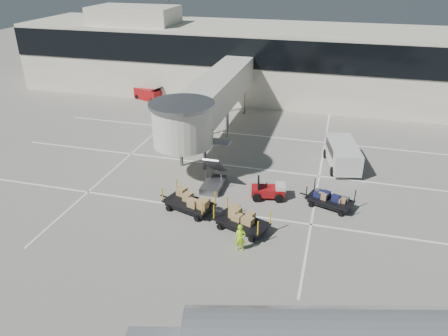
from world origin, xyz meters
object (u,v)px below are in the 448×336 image
(baggage_tug, at_px, (269,191))
(ground_worker, at_px, (240,238))
(box_cart_far, at_px, (189,203))
(minivan, at_px, (342,153))
(belt_loader, at_px, (148,94))
(box_cart_near, at_px, (242,222))
(suitcase_cart, at_px, (331,201))

(baggage_tug, xyz_separation_m, ground_worker, (-0.52, -6.50, 0.30))
(baggage_tug, height_order, ground_worker, ground_worker)
(baggage_tug, distance_m, box_cart_far, 5.77)
(ground_worker, bearing_deg, box_cart_far, 130.40)
(ground_worker, bearing_deg, minivan, 56.42)
(ground_worker, bearing_deg, belt_loader, 112.14)
(baggage_tug, relative_size, belt_loader, 0.66)
(minivan, height_order, belt_loader, minivan)
(box_cart_far, xyz_separation_m, minivan, (9.62, 9.85, 0.56))
(box_cart_far, height_order, ground_worker, ground_worker)
(box_cart_near, xyz_separation_m, ground_worker, (0.39, -2.06, 0.26))
(baggage_tug, xyz_separation_m, box_cart_far, (-4.84, -3.14, 0.05))
(box_cart_near, distance_m, minivan, 12.53)
(suitcase_cart, height_order, minivan, minivan)
(minivan, distance_m, belt_loader, 25.90)
(ground_worker, height_order, belt_loader, belt_loader)
(box_cart_near, distance_m, box_cart_far, 4.14)
(baggage_tug, distance_m, ground_worker, 6.53)
(suitcase_cart, relative_size, box_cart_near, 0.91)
(box_cart_far, bearing_deg, minivan, 63.21)
(box_cart_near, bearing_deg, belt_loader, 144.89)
(ground_worker, bearing_deg, box_cart_near, 88.96)
(ground_worker, distance_m, minivan, 14.24)
(baggage_tug, relative_size, ground_worker, 1.47)
(box_cart_near, height_order, ground_worker, ground_worker)
(suitcase_cart, xyz_separation_m, ground_worker, (-4.80, -6.27, 0.32))
(suitcase_cart, xyz_separation_m, box_cart_far, (-9.12, -2.91, 0.07))
(suitcase_cart, relative_size, ground_worker, 2.21)
(suitcase_cart, relative_size, box_cart_far, 0.89)
(box_cart_near, bearing_deg, minivan, 82.37)
(ground_worker, xyz_separation_m, minivan, (5.29, 13.21, 0.31))
(suitcase_cart, height_order, belt_loader, belt_loader)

